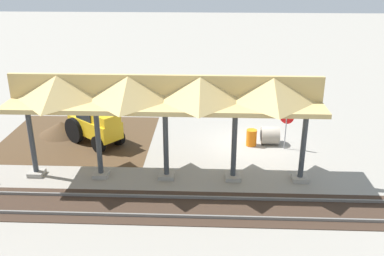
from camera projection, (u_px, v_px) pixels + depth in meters
name	position (u px, v px, depth m)	size (l,w,h in m)	color
ground_plane	(248.00, 144.00, 23.38)	(120.00, 120.00, 0.00)	gray
dirt_work_zone	(79.00, 138.00, 24.21)	(8.34, 7.00, 0.01)	#4C3823
platform_canopy	(165.00, 92.00, 18.32)	(13.47, 3.20, 4.90)	#9E998E
rail_tracks	(261.00, 209.00, 17.30)	(60.00, 2.58, 0.15)	slate
stop_sign	(286.00, 121.00, 22.30)	(0.70, 0.35, 2.18)	gray
backhoe	(93.00, 121.00, 23.21)	(4.73, 4.17, 2.82)	yellow
dirt_mound	(62.00, 133.00, 24.83)	(5.12, 5.12, 1.44)	#4C3823
concrete_pipe	(270.00, 136.00, 23.30)	(0.98, 0.97, 0.96)	#9E9384
traffic_barrel	(251.00, 138.00, 23.10)	(0.56, 0.56, 0.90)	orange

